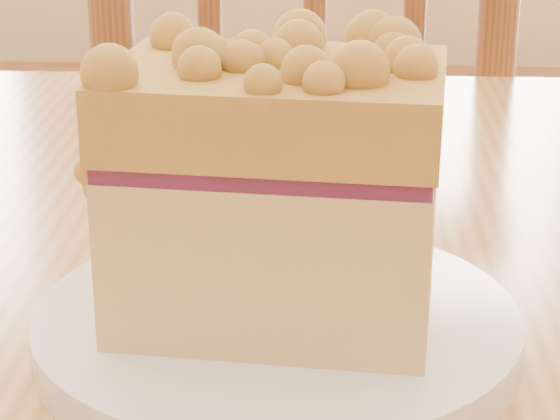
% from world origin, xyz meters
% --- Properties ---
extents(cafe_table_main, '(1.21, 0.81, 0.75)m').
position_xyz_m(cafe_table_main, '(0.12, 0.32, 0.65)').
color(cafe_table_main, '#BA8748').
rests_on(cafe_table_main, ground).
extents(cafe_chair_main, '(0.55, 0.55, 0.97)m').
position_xyz_m(cafe_chair_main, '(0.08, 0.86, 0.49)').
color(cafe_chair_main, brown).
rests_on(cafe_chair_main, ground).
extents(plate, '(0.22, 0.22, 0.02)m').
position_xyz_m(plate, '(0.12, 0.20, 0.76)').
color(plate, white).
rests_on(plate, cafe_table_main).
extents(cake_slice, '(0.15, 0.12, 0.13)m').
position_xyz_m(cake_slice, '(0.12, 0.20, 0.83)').
color(cake_slice, '#DAB57B').
rests_on(cake_slice, plate).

